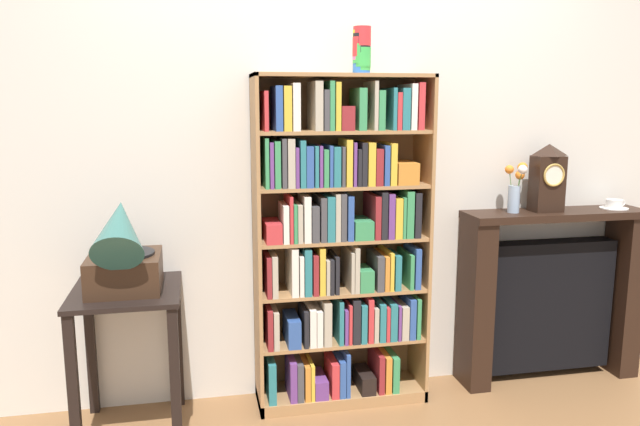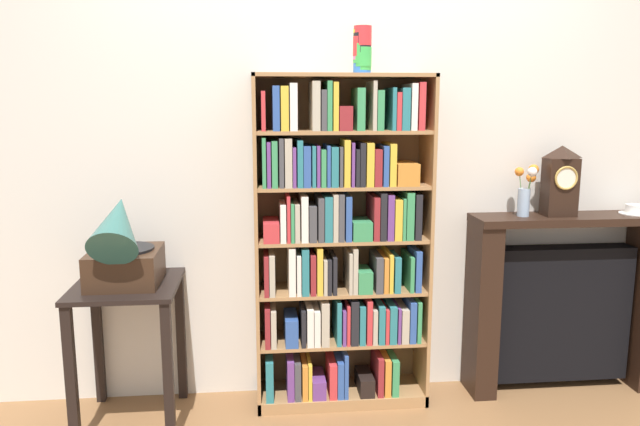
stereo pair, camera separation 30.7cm
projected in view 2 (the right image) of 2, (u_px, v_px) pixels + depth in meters
The scene contains 10 objects.
ground_plane at pixel (345, 415), 3.11m from camera, with size 7.67×6.40×0.02m, color brown.
wall_back at pixel (353, 152), 3.22m from camera, with size 4.67×0.08×2.60m, color silver.
bookshelf at pixel (341, 247), 3.10m from camera, with size 0.88×0.29×1.69m.
cup_stack at pixel (362, 50), 2.93m from camera, with size 0.09×0.09×0.22m.
side_table_left at pixel (129, 320), 2.94m from camera, with size 0.49×0.53×0.71m.
gramophone at pixel (122, 248), 2.82m from camera, with size 0.32×0.48×0.50m.
fireplace_mantel at pixel (562, 303), 3.33m from camera, with size 1.03×0.26×0.97m.
mantel_clock at pixel (560, 181), 3.18m from camera, with size 0.16×0.12×0.37m.
flower_vase at pixel (526, 188), 3.18m from camera, with size 0.13×0.14×0.27m.
teacup_with_saucer at pixel (634, 210), 3.25m from camera, with size 0.15×0.15×0.05m.
Camera 2 is at (-0.41, -2.85, 1.56)m, focal length 34.41 mm.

